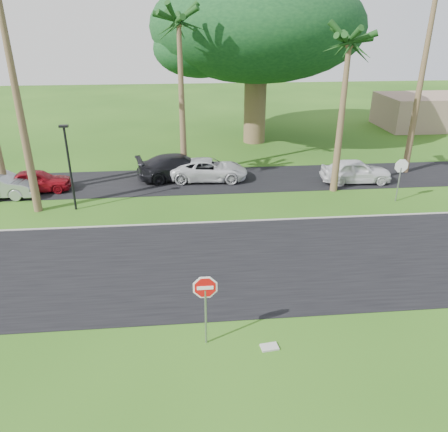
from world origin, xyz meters
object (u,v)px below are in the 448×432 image
Objects in this scene: car_pickup at (356,171)px; car_red at (37,181)px; stop_sign_far at (400,172)px; stop_sign_near at (205,296)px; car_dark at (179,167)px; car_minivan at (209,170)px.

car_red is at bearing 91.93° from car_pickup.
car_pickup is at bearing -70.34° from stop_sign_far.
stop_sign_near is 0.48× the size of car_dark.
stop_sign_far is at bearing -124.63° from car_dark.
car_red is at bearing 122.69° from stop_sign_near.
car_minivan is at bearing 86.09° from stop_sign_near.
car_dark reaches higher than car_pickup.
stop_sign_far is 0.67× the size of car_red.
car_dark is (-0.81, 16.08, -0.98)m from stop_sign_near.
stop_sign_far is at bearing -157.76° from car_pickup.
stop_sign_far is 11.46m from car_minivan.
car_red is 0.79× the size of car_minivan.
stop_sign_near is 0.53× the size of car_minivan.
stop_sign_near reaches higher than car_dark.
stop_sign_far is 0.60× the size of car_pickup.
car_dark is 1.25× the size of car_pickup.
car_minivan is at bearing -87.49° from car_red.
stop_sign_far is at bearing -110.01° from car_minivan.
car_minivan is 1.14× the size of car_pickup.
stop_sign_near reaches higher than car_pickup.
stop_sign_far is 0.53× the size of car_minivan.
car_pickup is (9.25, -1.32, 0.05)m from car_minivan.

